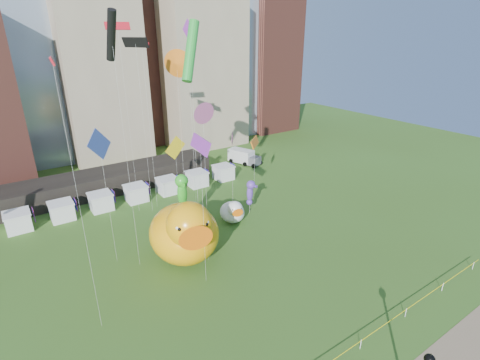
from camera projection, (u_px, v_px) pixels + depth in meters
skyline at (82, 41)px, 64.66m from camera, size 101.00×23.00×68.00m
pavilion at (90, 185)px, 54.31m from camera, size 38.00×6.00×3.20m
vendor_tents at (136, 194)px, 52.54m from camera, size 33.24×2.80×2.40m
big_duck at (185, 231)px, 37.75m from camera, size 9.06×10.82×7.74m
small_duck at (233, 211)px, 46.39m from camera, size 3.98×4.67×3.31m
seahorse_green at (182, 190)px, 43.21m from camera, size 2.01×2.28×7.37m
seahorse_purple at (250, 191)px, 48.02m from camera, size 1.56×1.73×4.78m
box_truck at (243, 157)px, 67.60m from camera, size 4.24×6.53×2.61m
kite_0 at (54, 70)px, 22.49m from camera, size 0.55×1.66×21.44m
kite_1 at (203, 113)px, 33.04m from camera, size 1.89×0.95×16.97m
kite_2 at (111, 36)px, 29.81m from camera, size 0.83×2.48×24.68m
kite_4 at (175, 148)px, 49.41m from camera, size 3.27×0.54×9.89m
kite_5 at (100, 146)px, 34.02m from camera, size 2.65×1.92×14.71m
kite_6 at (177, 64)px, 39.04m from camera, size 1.26×2.94×21.23m
kite_7 at (200, 145)px, 30.59m from camera, size 1.02×3.86×14.62m
kite_8 at (142, 49)px, 43.25m from camera, size 1.75×0.60×21.78m
kite_9 at (232, 142)px, 43.53m from camera, size 1.08×1.31×11.83m
kite_10 at (135, 43)px, 41.73m from camera, size 2.14×3.58×22.38m
kite_11 at (191, 51)px, 32.88m from camera, size 3.08×2.77×24.00m
kite_14 at (255, 142)px, 48.14m from camera, size 2.87×2.62×9.82m
kite_15 at (188, 39)px, 39.84m from camera, size 0.20×1.89×24.28m
kite_16 at (118, 28)px, 41.07m from camera, size 2.83×0.57×24.00m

